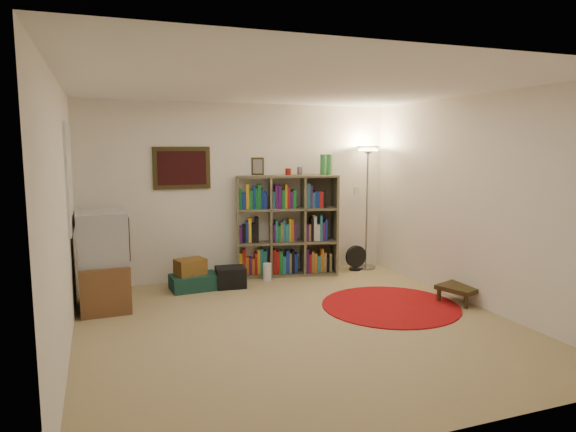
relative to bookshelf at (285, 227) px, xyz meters
The scene contains 11 objects.
room 2.26m from the bookshelf, 108.05° to the right, with size 4.54×4.54×2.54m.
bookshelf is the anchor object (origin of this frame).
floor_lamp 1.57m from the bookshelf, ahead, with size 0.37×0.37×1.90m.
floor_fan 1.22m from the bookshelf, ahead, with size 0.34×0.20×0.39m.
tv_stand 2.66m from the bookshelf, 163.31° to the right, with size 0.59×0.81×1.15m.
suitcase 1.59m from the bookshelf, 166.00° to the right, with size 0.65×0.44×0.20m.
wicker_basket 1.56m from the bookshelf, 167.19° to the right, with size 0.43×0.36×0.21m.
duffel_bag 1.18m from the bookshelf, 156.66° to the right, with size 0.43×0.37×0.27m.
paper_towel 0.74m from the bookshelf, 145.24° to the right, with size 0.14×0.14×0.25m.
red_rug 2.12m from the bookshelf, 71.03° to the right, with size 1.64×1.64×0.01m.
side_table 2.62m from the bookshelf, 53.02° to the right, with size 0.59×0.59×0.21m.
Camera 1 is at (-1.93, -4.88, 1.90)m, focal length 32.00 mm.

